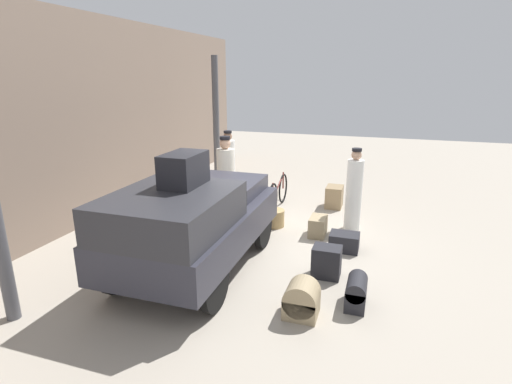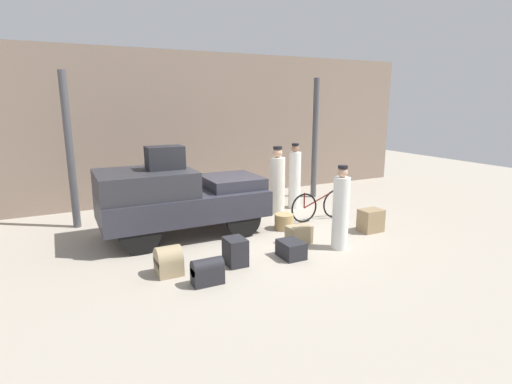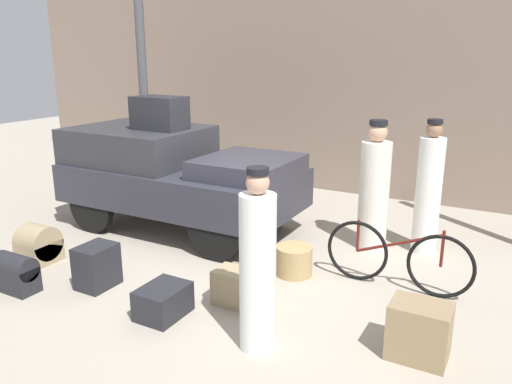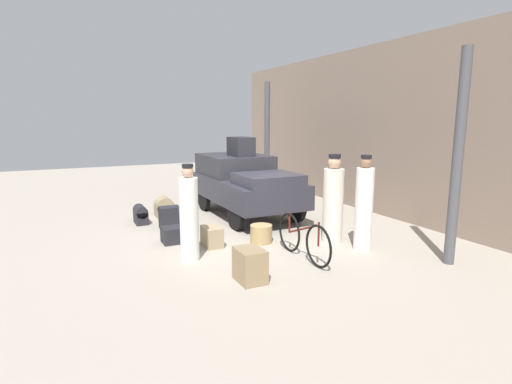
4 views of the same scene
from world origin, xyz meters
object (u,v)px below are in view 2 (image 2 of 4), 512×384
(porter_carrying_trunk, at_px, (295,178))
(porter_standing_middle, at_px, (277,183))
(suitcase_black_upright, at_px, (291,249))
(trunk_on_truck_roof, at_px, (165,158))
(truck, at_px, (177,197))
(trunk_barrel_dark, at_px, (207,271))
(trunk_wicker_pale, at_px, (371,220))
(porter_lifting_near_truck, at_px, (341,211))
(trunk_large_brown, at_px, (169,262))
(suitcase_small_leather, at_px, (299,235))
(suitcase_tan_flat, at_px, (235,252))
(wicker_basket, at_px, (284,222))
(bicycle, at_px, (320,205))

(porter_carrying_trunk, relative_size, porter_standing_middle, 1.02)
(suitcase_black_upright, distance_m, trunk_on_truck_roof, 3.40)
(truck, bearing_deg, trunk_barrel_dark, -95.66)
(trunk_wicker_pale, relative_size, trunk_on_truck_roof, 0.67)
(truck, distance_m, porter_lifting_near_truck, 3.66)
(trunk_barrel_dark, bearing_deg, trunk_on_truck_roof, 89.00)
(truck, bearing_deg, trunk_large_brown, -110.46)
(porter_lifting_near_truck, bearing_deg, suitcase_small_leather, 133.11)
(porter_carrying_trunk, relative_size, trunk_on_truck_roof, 2.35)
(porter_standing_middle, xyz_separation_m, trunk_wicker_pale, (1.15, -2.46, -0.57))
(trunk_large_brown, distance_m, suitcase_tan_flat, 1.25)
(truck, xyz_separation_m, porter_carrying_trunk, (3.71, 0.87, -0.03))
(porter_lifting_near_truck, xyz_separation_m, porter_standing_middle, (0.22, 3.02, 0.02))
(wicker_basket, xyz_separation_m, suitcase_small_leather, (-0.23, -1.01, 0.01))
(bicycle, distance_m, trunk_barrel_dark, 4.50)
(porter_lifting_near_truck, distance_m, trunk_barrel_dark, 3.13)
(trunk_on_truck_roof, bearing_deg, porter_carrying_trunk, 12.45)
(suitcase_tan_flat, bearing_deg, trunk_on_truck_roof, 108.17)
(trunk_wicker_pale, distance_m, suitcase_black_upright, 2.60)
(suitcase_black_upright, bearing_deg, porter_lifting_near_truck, -1.73)
(porter_standing_middle, xyz_separation_m, suitcase_small_leather, (-0.82, -2.38, -0.64))
(bicycle, relative_size, suitcase_tan_flat, 3.34)
(porter_carrying_trunk, relative_size, trunk_large_brown, 3.58)
(trunk_barrel_dark, bearing_deg, suitcase_small_leather, 21.55)
(truck, relative_size, porter_standing_middle, 2.01)
(porter_carrying_trunk, distance_m, porter_standing_middle, 0.73)
(porter_lifting_near_truck, xyz_separation_m, trunk_large_brown, (-3.54, 0.36, -0.58))
(porter_carrying_trunk, distance_m, trunk_wicker_pale, 2.77)
(porter_standing_middle, distance_m, suitcase_black_upright, 3.36)
(porter_standing_middle, bearing_deg, porter_carrying_trunk, 16.96)
(suitcase_small_leather, xyz_separation_m, suitcase_black_upright, (-0.57, -0.60, -0.03))
(trunk_wicker_pale, distance_m, trunk_large_brown, 4.92)
(trunk_barrel_dark, bearing_deg, wicker_basket, 36.41)
(wicker_basket, height_order, trunk_barrel_dark, trunk_barrel_dark)
(porter_carrying_trunk, bearing_deg, trunk_barrel_dark, -138.10)
(porter_standing_middle, distance_m, suitcase_small_leather, 2.60)
(trunk_wicker_pale, bearing_deg, trunk_on_truck_roof, 157.69)
(porter_standing_middle, bearing_deg, truck, -167.73)
(truck, height_order, porter_standing_middle, porter_standing_middle)
(truck, bearing_deg, trunk_on_truck_roof, 180.00)
(porter_carrying_trunk, xyz_separation_m, trunk_large_brown, (-4.46, -2.87, -0.63))
(porter_carrying_trunk, xyz_separation_m, porter_standing_middle, (-0.70, -0.21, -0.03))
(porter_standing_middle, distance_m, trunk_barrel_dark, 4.73)
(trunk_barrel_dark, bearing_deg, truck, 84.34)
(bicycle, height_order, porter_lifting_near_truck, porter_lifting_near_truck)
(wicker_basket, bearing_deg, trunk_barrel_dark, -143.59)
(truck, bearing_deg, suitcase_tan_flat, -77.25)
(bicycle, distance_m, trunk_large_brown, 4.65)
(porter_standing_middle, distance_m, trunk_on_truck_roof, 3.44)
(porter_standing_middle, bearing_deg, trunk_large_brown, -144.74)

